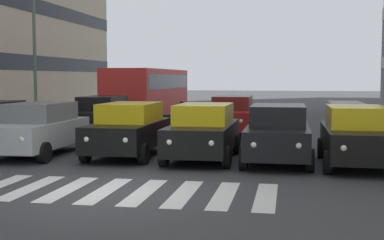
{
  "coord_description": "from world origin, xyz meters",
  "views": [
    {
      "loc": [
        -4.05,
        11.35,
        2.56
      ],
      "look_at": [
        -0.7,
        -7.08,
        1.05
      ],
      "focal_mm": 49.99,
      "sensor_mm": 36.0,
      "label": 1
    }
  ],
  "objects_px": {
    "car_3": "(129,129)",
    "street_lamp_right": "(44,28)",
    "car_0": "(357,135)",
    "bus_behind_traffic": "(149,89)",
    "car_4": "(39,128)",
    "car_row2_1": "(232,115)",
    "car_1": "(278,133)",
    "car_row2_0": "(102,115)",
    "car_2": "(203,131)"
  },
  "relations": [
    {
      "from": "car_4",
      "to": "street_lamp_right",
      "type": "bearing_deg",
      "value": -65.78
    },
    {
      "from": "car_row2_0",
      "to": "car_2",
      "type": "bearing_deg",
      "value": 132.38
    },
    {
      "from": "car_0",
      "to": "car_row2_0",
      "type": "height_order",
      "value": "same"
    },
    {
      "from": "car_0",
      "to": "bus_behind_traffic",
      "type": "xyz_separation_m",
      "value": [
        9.95,
        -14.37,
        0.97
      ]
    },
    {
      "from": "car_2",
      "to": "car_row2_1",
      "type": "height_order",
      "value": "same"
    },
    {
      "from": "car_0",
      "to": "car_row2_1",
      "type": "xyz_separation_m",
      "value": [
        4.38,
        -7.7,
        0.0
      ]
    },
    {
      "from": "car_3",
      "to": "car_row2_1",
      "type": "distance_m",
      "value": 7.52
    },
    {
      "from": "car_2",
      "to": "bus_behind_traffic",
      "type": "distance_m",
      "value": 15.02
    },
    {
      "from": "car_4",
      "to": "bus_behind_traffic",
      "type": "distance_m",
      "value": 14.09
    },
    {
      "from": "car_1",
      "to": "car_3",
      "type": "distance_m",
      "value": 4.76
    },
    {
      "from": "bus_behind_traffic",
      "to": "street_lamp_right",
      "type": "xyz_separation_m",
      "value": [
        4.03,
        5.09,
        3.11
      ]
    },
    {
      "from": "car_1",
      "to": "car_2",
      "type": "bearing_deg",
      "value": -3.53
    },
    {
      "from": "car_row2_1",
      "to": "street_lamp_right",
      "type": "xyz_separation_m",
      "value": [
        9.6,
        -1.58,
        4.09
      ]
    },
    {
      "from": "car_3",
      "to": "street_lamp_right",
      "type": "height_order",
      "value": "street_lamp_right"
    },
    {
      "from": "car_0",
      "to": "car_4",
      "type": "height_order",
      "value": "same"
    },
    {
      "from": "car_3",
      "to": "bus_behind_traffic",
      "type": "xyz_separation_m",
      "value": [
        2.96,
        -13.72,
        0.97
      ]
    },
    {
      "from": "car_0",
      "to": "car_4",
      "type": "xyz_separation_m",
      "value": [
        9.95,
        -0.32,
        0.0
      ]
    },
    {
      "from": "car_1",
      "to": "car_0",
      "type": "bearing_deg",
      "value": 173.47
    },
    {
      "from": "car_0",
      "to": "car_row2_0",
      "type": "bearing_deg",
      "value": -32.57
    },
    {
      "from": "car_0",
      "to": "car_3",
      "type": "bearing_deg",
      "value": -5.34
    },
    {
      "from": "car_3",
      "to": "car_4",
      "type": "distance_m",
      "value": 2.98
    },
    {
      "from": "car_3",
      "to": "car_4",
      "type": "xyz_separation_m",
      "value": [
        2.96,
        0.33,
        0.0
      ]
    },
    {
      "from": "car_0",
      "to": "bus_behind_traffic",
      "type": "height_order",
      "value": "bus_behind_traffic"
    },
    {
      "from": "car_2",
      "to": "car_4",
      "type": "xyz_separation_m",
      "value": [
        5.42,
        0.08,
        0.0
      ]
    },
    {
      "from": "car_1",
      "to": "car_row2_1",
      "type": "xyz_separation_m",
      "value": [
        2.14,
        -7.45,
        0.0
      ]
    },
    {
      "from": "bus_behind_traffic",
      "to": "car_row2_0",
      "type": "bearing_deg",
      "value": 89.77
    },
    {
      "from": "car_1",
      "to": "bus_behind_traffic",
      "type": "xyz_separation_m",
      "value": [
        7.7,
        -14.12,
        0.97
      ]
    },
    {
      "from": "car_1",
      "to": "street_lamp_right",
      "type": "distance_m",
      "value": 15.36
    },
    {
      "from": "bus_behind_traffic",
      "to": "car_1",
      "type": "bearing_deg",
      "value": 118.62
    },
    {
      "from": "car_4",
      "to": "car_row2_1",
      "type": "relative_size",
      "value": 1.0
    },
    {
      "from": "car_3",
      "to": "street_lamp_right",
      "type": "bearing_deg",
      "value": -51.0
    },
    {
      "from": "car_3",
      "to": "street_lamp_right",
      "type": "relative_size",
      "value": 0.56
    },
    {
      "from": "car_2",
      "to": "car_4",
      "type": "distance_m",
      "value": 5.42
    },
    {
      "from": "car_row2_1",
      "to": "bus_behind_traffic",
      "type": "relative_size",
      "value": 0.42
    },
    {
      "from": "car_4",
      "to": "bus_behind_traffic",
      "type": "xyz_separation_m",
      "value": [
        -0.0,
        -14.05,
        0.97
      ]
    },
    {
      "from": "car_2",
      "to": "car_4",
      "type": "relative_size",
      "value": 1.0
    },
    {
      "from": "car_1",
      "to": "car_2",
      "type": "height_order",
      "value": "same"
    },
    {
      "from": "car_1",
      "to": "street_lamp_right",
      "type": "height_order",
      "value": "street_lamp_right"
    },
    {
      "from": "car_row2_1",
      "to": "car_1",
      "type": "bearing_deg",
      "value": 106.05
    },
    {
      "from": "car_3",
      "to": "bus_behind_traffic",
      "type": "height_order",
      "value": "bus_behind_traffic"
    },
    {
      "from": "car_3",
      "to": "car_4",
      "type": "height_order",
      "value": "same"
    },
    {
      "from": "car_row2_1",
      "to": "car_2",
      "type": "bearing_deg",
      "value": 88.91
    },
    {
      "from": "car_row2_0",
      "to": "car_row2_1",
      "type": "xyz_separation_m",
      "value": [
        -5.59,
        -1.33,
        0.0
      ]
    },
    {
      "from": "car_1",
      "to": "car_row2_1",
      "type": "distance_m",
      "value": 7.75
    },
    {
      "from": "car_1",
      "to": "bus_behind_traffic",
      "type": "relative_size",
      "value": 0.42
    },
    {
      "from": "street_lamp_right",
      "to": "car_4",
      "type": "bearing_deg",
      "value": 114.22
    },
    {
      "from": "car_3",
      "to": "car_2",
      "type": "bearing_deg",
      "value": 174.07
    },
    {
      "from": "bus_behind_traffic",
      "to": "street_lamp_right",
      "type": "relative_size",
      "value": 1.33
    },
    {
      "from": "car_4",
      "to": "street_lamp_right",
      "type": "xyz_separation_m",
      "value": [
        4.03,
        -8.96,
        4.09
      ]
    },
    {
      "from": "bus_behind_traffic",
      "to": "car_2",
      "type": "bearing_deg",
      "value": 111.2
    }
  ]
}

